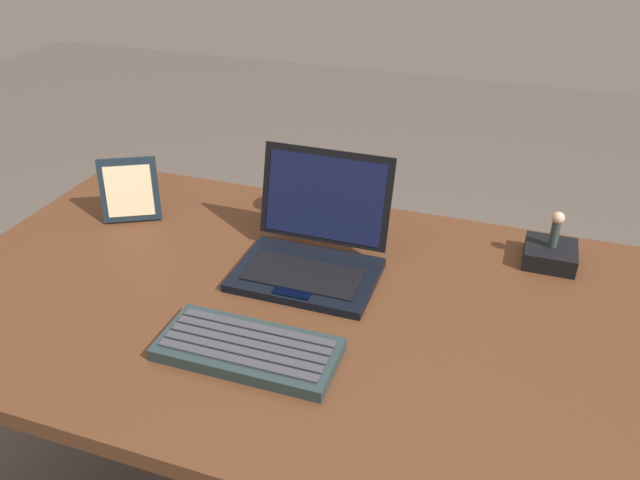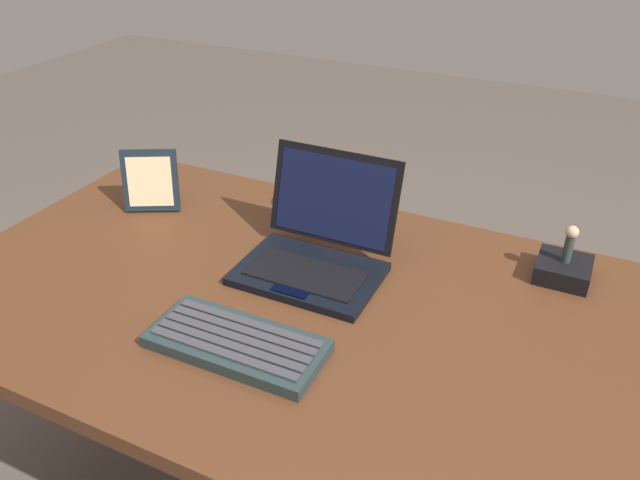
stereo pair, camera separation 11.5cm
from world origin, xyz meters
name	(u,v)px [view 1 (the left image)]	position (x,y,z in m)	size (l,w,h in m)	color
desk	(323,338)	(0.00, 0.00, 0.62)	(1.54, 0.84, 0.70)	#4C2B18
laptop_front	(312,249)	(-0.06, 0.11, 0.75)	(0.28, 0.25, 0.22)	black
external_keyboard	(248,349)	(-0.07, -0.18, 0.72)	(0.31, 0.14, 0.03)	#213031
photo_frame	(129,190)	(-0.53, 0.17, 0.78)	(0.13, 0.10, 0.15)	black
figurine_stand	(550,254)	(0.40, 0.29, 0.72)	(0.10, 0.10, 0.04)	black
figurine	(556,227)	(0.40, 0.29, 0.79)	(0.03, 0.03, 0.08)	#2C3836
coffee_mug	(300,197)	(-0.16, 0.31, 0.75)	(0.13, 0.08, 0.09)	#A83B31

